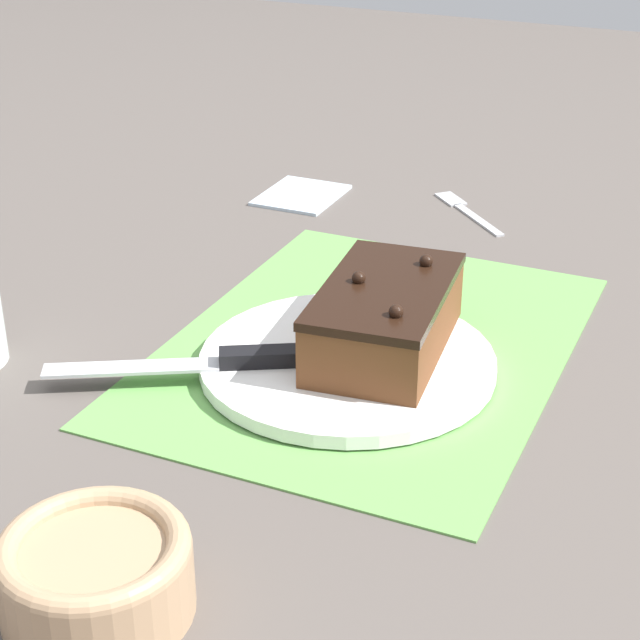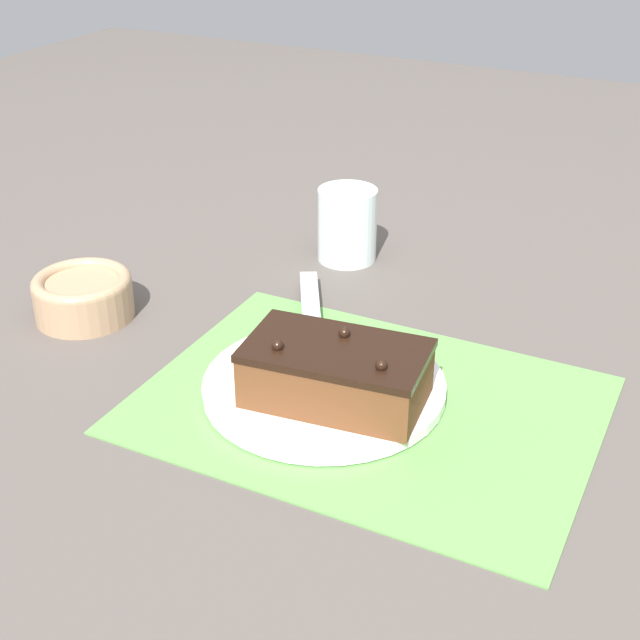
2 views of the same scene
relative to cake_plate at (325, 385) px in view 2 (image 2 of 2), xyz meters
The scene contains 7 objects.
ground_plane 0.05m from the cake_plate, behind, with size 3.00×3.00×0.00m, color #544C47.
placemat_woven 0.05m from the cake_plate, behind, with size 0.46×0.34×0.00m, color #609E4C.
cake_plate is the anchor object (origin of this frame).
chocolate_cake 0.05m from the cake_plate, 134.37° to the left, with size 0.19×0.12×0.07m.
serving_knife 0.11m from the cake_plate, 56.15° to the right, with size 0.12×0.20×0.01m.
drinking_glass 0.34m from the cake_plate, 68.93° to the right, with size 0.08×0.08×0.10m.
small_bowl 0.34m from the cake_plate, ahead, with size 0.12×0.12×0.05m.
Camera 2 is at (-0.30, 0.70, 0.52)m, focal length 50.00 mm.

